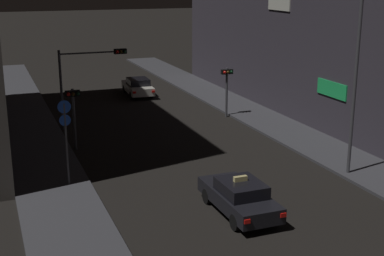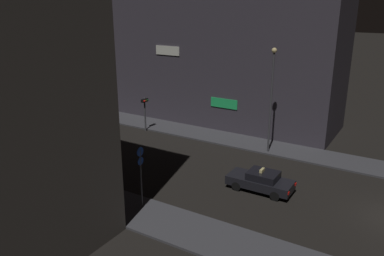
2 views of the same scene
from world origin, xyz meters
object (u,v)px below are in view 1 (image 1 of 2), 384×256
(taxi, at_px, (239,196))
(street_lamp_near_block, at_px, (357,63))
(traffic_light_right_kerb, at_px, (227,82))
(far_car, at_px, (138,87))
(traffic_light_overhead, at_px, (87,71))
(sign_pole_left, at_px, (66,134))
(traffic_light_left_kerb, at_px, (73,106))

(taxi, relative_size, street_lamp_near_block, 0.51)
(street_lamp_near_block, bearing_deg, traffic_light_right_kerb, 93.40)
(far_car, distance_m, street_lamp_near_block, 22.35)
(far_car, height_order, street_lamp_near_block, street_lamp_near_block)
(traffic_light_overhead, height_order, sign_pole_left, traffic_light_overhead)
(far_car, xyz_separation_m, traffic_light_overhead, (-5.43, -8.09, 2.90))
(sign_pole_left, bearing_deg, taxi, -42.36)
(traffic_light_overhead, distance_m, street_lamp_near_block, 16.69)
(sign_pole_left, bearing_deg, traffic_light_left_kerb, 77.38)
(taxi, bearing_deg, traffic_light_right_kerb, 67.22)
(street_lamp_near_block, bearing_deg, sign_pole_left, 165.28)
(traffic_light_overhead, relative_size, traffic_light_left_kerb, 1.45)
(taxi, xyz_separation_m, traffic_light_right_kerb, (6.11, 14.54, 1.71))
(traffic_light_left_kerb, distance_m, sign_pole_left, 5.55)
(traffic_light_left_kerb, height_order, sign_pole_left, sign_pole_left)
(traffic_light_overhead, xyz_separation_m, traffic_light_right_kerb, (9.19, -0.83, -1.19))
(traffic_light_right_kerb, height_order, sign_pole_left, sign_pole_left)
(far_car, height_order, traffic_light_right_kerb, traffic_light_right_kerb)
(far_car, height_order, traffic_light_left_kerb, traffic_light_left_kerb)
(sign_pole_left, relative_size, street_lamp_near_block, 0.45)
(taxi, relative_size, traffic_light_right_kerb, 1.32)
(street_lamp_near_block, bearing_deg, taxi, -163.13)
(taxi, bearing_deg, traffic_light_overhead, 101.36)
(street_lamp_near_block, bearing_deg, traffic_light_left_kerb, 142.89)
(far_car, bearing_deg, traffic_light_left_kerb, -119.40)
(traffic_light_right_kerb, bearing_deg, traffic_light_overhead, 174.84)
(taxi, height_order, traffic_light_right_kerb, traffic_light_right_kerb)
(traffic_light_right_kerb, bearing_deg, far_car, 112.89)
(traffic_light_left_kerb, distance_m, traffic_light_right_kerb, 11.47)
(sign_pole_left, distance_m, street_lamp_near_block, 13.58)
(traffic_light_left_kerb, xyz_separation_m, street_lamp_near_block, (11.61, -8.78, 2.96))
(traffic_light_right_kerb, bearing_deg, sign_pole_left, -143.03)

